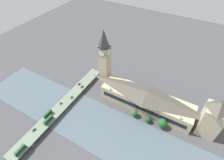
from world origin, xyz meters
TOP-DOWN VIEW (x-y plane):
  - ground_plane at (0.00, 0.00)m, footprint 600.00×600.00m
  - river_water at (-34.55, 0.00)m, footprint 57.11×360.00m
  - parliament_hall at (16.45, -8.00)m, footprint 27.36×106.91m
  - clock_tower at (28.83, 55.36)m, footprint 13.02×13.02m
  - victoria_tower at (16.51, -75.02)m, footprint 19.12×19.12m
  - road_bridge at (-34.55, 76.34)m, footprint 146.21×14.17m
  - double_decker_bus_lead at (-58.59, 73.73)m, footprint 11.69×2.64m
  - double_decker_bus_mid at (-95.98, 72.78)m, footprint 11.77×2.47m
  - double_decker_bus_rear at (-53.18, 79.64)m, footprint 11.16×2.48m
  - car_northbound_lead at (-19.97, 73.63)m, footprint 4.32×1.89m
  - car_northbound_mid at (-33.71, 78.88)m, footprint 4.39×1.85m
  - car_northbound_tail at (-74.00, 79.07)m, footprint 4.48×1.77m
  - car_southbound_lead at (3.04, 79.82)m, footprint 3.91×1.93m
  - car_southbound_mid at (0.87, 73.50)m, footprint 4.60×1.83m
  - tree_embankment_near at (-1.62, -33.73)m, footprint 9.54×9.54m
  - tree_embankment_mid at (-3.22, -2.12)m, footprint 7.29×7.29m
  - tree_embankment_far at (-2.90, -18.53)m, footprint 6.58×6.58m

SIDE VIEW (x-z plane):
  - ground_plane at x=0.00m, z-range 0.00..0.00m
  - river_water at x=-34.55m, z-range 0.00..0.30m
  - road_bridge at x=-34.55m, z-range 1.65..6.94m
  - tree_embankment_far at x=-2.90m, z-range 0.75..8.85m
  - car_southbound_mid at x=0.87m, z-range 5.30..6.58m
  - car_northbound_lead at x=-19.97m, z-range 5.29..6.68m
  - car_northbound_mid at x=-33.71m, z-range 5.30..6.69m
  - car_northbound_tail at x=-74.00m, z-range 5.28..6.71m
  - car_southbound_lead at x=3.04m, z-range 5.30..6.75m
  - tree_embankment_mid at x=-3.22m, z-range 1.20..10.93m
  - tree_embankment_near at x=-1.62m, z-range 1.27..13.36m
  - double_decker_bus_mid at x=-95.98m, z-range 5.53..10.32m
  - double_decker_bus_rear at x=-53.18m, z-range 5.53..10.52m
  - double_decker_bus_lead at x=-58.59m, z-range 5.55..10.58m
  - parliament_hall at x=16.45m, z-range -0.09..24.43m
  - victoria_tower at x=16.51m, z-range -2.00..48.18m
  - clock_tower at x=28.83m, z-range 2.09..80.32m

